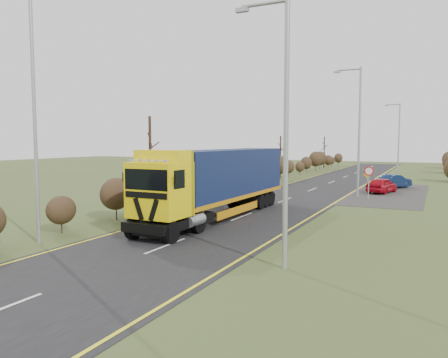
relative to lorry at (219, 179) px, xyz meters
name	(u,v)px	position (x,y,z in m)	size (l,w,h in m)	color
ground	(210,229)	(1.07, -3.09, -2.30)	(160.00, 160.00, 0.00)	#404D21
road	(276,204)	(1.07, 6.91, -2.29)	(8.00, 120.00, 0.02)	black
layby	(388,193)	(7.57, 16.91, -2.29)	(6.00, 18.00, 0.02)	#2A2825
lane_markings	(274,204)	(1.07, 6.61, -2.27)	(7.52, 116.00, 0.01)	yellow
hedgerow	(188,180)	(-4.92, 4.81, -0.68)	(2.24, 102.04, 6.05)	black
lorry	(219,179)	(0.00, 0.00, 0.00)	(2.84, 14.58, 4.05)	black
car_red_hatchback	(382,185)	(7.06, 17.06, -1.64)	(1.57, 3.89, 1.33)	#AC0816
car_blue_sedan	(394,181)	(7.65, 21.54, -1.65)	(1.38, 3.94, 1.30)	#0A1738
streetlight_near	(283,122)	(6.50, -7.96, 2.82)	(1.97, 0.19, 9.28)	#979A9C
streetlight_mid	(358,126)	(5.53, 13.29, 3.36)	(2.16, 0.20, 10.21)	#979A9C
streetlight_far	(398,135)	(6.43, 39.95, 2.90)	(2.00, 0.19, 9.42)	#979A9C
left_pole	(34,115)	(-4.20, -9.07, 3.26)	(0.16, 0.16, 11.13)	#979A9C
speed_sign	(369,176)	(6.67, 11.92, -0.50)	(0.70, 0.10, 2.55)	#979A9C
warning_board	(367,179)	(5.68, 18.42, -1.21)	(0.69, 0.11, 1.81)	#979A9C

